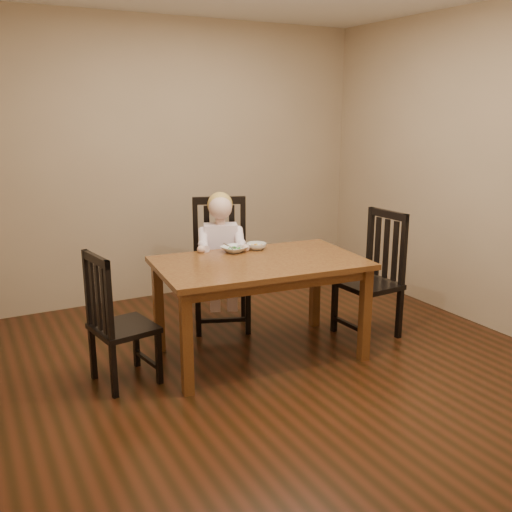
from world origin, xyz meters
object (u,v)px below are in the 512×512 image
chair_right (373,277)px  bowl_veg (256,246)px  chair_child (221,266)px  dining_table (260,272)px  chair_left (117,322)px  toddler (221,249)px  bowl_peas (234,249)px

chair_right → bowl_veg: size_ratio=6.53×
chair_child → dining_table: bearing=110.0°
chair_left → bowl_veg: bearing=92.6°
chair_child → toddler: (-0.02, -0.05, 0.17)m
dining_table → toddler: bearing=90.3°
chair_child → toddler: chair_child is taller
dining_table → toddler: size_ratio=2.50×
dining_table → chair_child: size_ratio=1.43×
toddler → chair_child: bearing=-90.0°
chair_right → bowl_veg: 1.02m
chair_left → bowl_peas: 1.10m
chair_left → chair_right: bearing=77.7°
bowl_peas → chair_right: bearing=-18.4°
dining_table → bowl_veg: (0.14, 0.31, 0.11)m
dining_table → bowl_veg: size_ratio=9.98×
chair_child → bowl_peas: bearing=101.3°
toddler → dining_table: bearing=111.6°
chair_left → toddler: toddler is taller
bowl_peas → dining_table: bearing=-79.7°
dining_table → chair_right: (1.04, -0.05, -0.17)m
chair_child → bowl_veg: size_ratio=6.98×
dining_table → bowl_veg: bowl_veg is taller
toddler → bowl_veg: size_ratio=3.99×
chair_right → bowl_peas: 1.19m
chair_child → chair_left: size_ratio=1.19×
toddler → bowl_veg: 0.41m
chair_left → chair_child: bearing=112.6°
chair_child → chair_right: (1.03, -0.79, -0.03)m
chair_right → bowl_peas: size_ratio=5.42×
chair_left → chair_right: chair_right is taller
chair_left → toddler: (1.07, 0.63, 0.25)m
bowl_peas → toddler: bearing=81.7°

